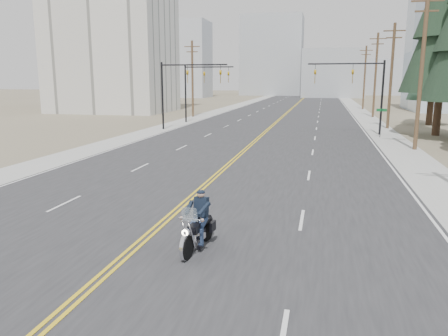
% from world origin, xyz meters
% --- Properties ---
extents(ground_plane, '(400.00, 400.00, 0.00)m').
position_xyz_m(ground_plane, '(0.00, 0.00, 0.00)').
color(ground_plane, '#776D56').
rests_on(ground_plane, ground).
extents(road, '(20.00, 200.00, 0.01)m').
position_xyz_m(road, '(0.00, 70.00, 0.01)').
color(road, '#303033').
rests_on(road, ground).
extents(sidewalk_left, '(3.00, 200.00, 0.01)m').
position_xyz_m(sidewalk_left, '(-11.50, 70.00, 0.01)').
color(sidewalk_left, '#A5A5A0').
rests_on(sidewalk_left, ground).
extents(sidewalk_right, '(3.00, 200.00, 0.01)m').
position_xyz_m(sidewalk_right, '(11.50, 70.00, 0.01)').
color(sidewalk_right, '#A5A5A0').
rests_on(sidewalk_right, ground).
extents(traffic_mast_left, '(7.10, 0.26, 7.00)m').
position_xyz_m(traffic_mast_left, '(-8.98, 32.00, 4.94)').
color(traffic_mast_left, black).
rests_on(traffic_mast_left, ground).
extents(traffic_mast_right, '(7.10, 0.26, 7.00)m').
position_xyz_m(traffic_mast_right, '(8.98, 32.00, 4.94)').
color(traffic_mast_right, black).
rests_on(traffic_mast_right, ground).
extents(traffic_mast_far, '(6.10, 0.26, 7.00)m').
position_xyz_m(traffic_mast_far, '(-9.31, 40.00, 4.87)').
color(traffic_mast_far, black).
rests_on(traffic_mast_far, ground).
extents(street_sign, '(0.90, 0.06, 2.62)m').
position_xyz_m(street_sign, '(10.80, 30.00, 1.80)').
color(street_sign, black).
rests_on(street_sign, ground).
extents(utility_pole_b, '(2.20, 0.30, 11.50)m').
position_xyz_m(utility_pole_b, '(12.50, 23.00, 5.98)').
color(utility_pole_b, brown).
rests_on(utility_pole_b, ground).
extents(utility_pole_c, '(2.20, 0.30, 11.00)m').
position_xyz_m(utility_pole_c, '(12.50, 38.00, 5.73)').
color(utility_pole_c, brown).
rests_on(utility_pole_c, ground).
extents(utility_pole_d, '(2.20, 0.30, 11.50)m').
position_xyz_m(utility_pole_d, '(12.50, 53.00, 5.98)').
color(utility_pole_d, brown).
rests_on(utility_pole_d, ground).
extents(utility_pole_e, '(2.20, 0.30, 11.00)m').
position_xyz_m(utility_pole_e, '(12.50, 70.00, 5.73)').
color(utility_pole_e, brown).
rests_on(utility_pole_e, ground).
extents(utility_pole_left, '(2.20, 0.30, 10.50)m').
position_xyz_m(utility_pole_left, '(-12.50, 48.00, 5.48)').
color(utility_pole_left, brown).
rests_on(utility_pole_left, ground).
extents(apartment_block, '(18.00, 14.00, 30.00)m').
position_xyz_m(apartment_block, '(-28.00, 55.00, 15.00)').
color(apartment_block, silver).
rests_on(apartment_block, ground).
extents(haze_bldg_a, '(14.00, 12.00, 22.00)m').
position_xyz_m(haze_bldg_a, '(-35.00, 115.00, 11.00)').
color(haze_bldg_a, '#B7BCC6').
rests_on(haze_bldg_a, ground).
extents(haze_bldg_b, '(18.00, 14.00, 14.00)m').
position_xyz_m(haze_bldg_b, '(8.00, 125.00, 7.00)').
color(haze_bldg_b, '#ADB2B7').
rests_on(haze_bldg_b, ground).
extents(haze_bldg_d, '(20.00, 15.00, 26.00)m').
position_xyz_m(haze_bldg_d, '(-12.00, 140.00, 13.00)').
color(haze_bldg_d, '#ADB2B7').
rests_on(haze_bldg_d, ground).
extents(haze_bldg_e, '(14.00, 14.00, 12.00)m').
position_xyz_m(haze_bldg_e, '(25.00, 150.00, 6.00)').
color(haze_bldg_e, '#B7BCC6').
rests_on(haze_bldg_e, ground).
extents(haze_bldg_f, '(12.00, 12.00, 16.00)m').
position_xyz_m(haze_bldg_f, '(-50.00, 130.00, 8.00)').
color(haze_bldg_f, '#ADB2B7').
rests_on(haze_bldg_f, ground).
extents(motorcyclist, '(1.25, 2.46, 1.85)m').
position_xyz_m(motorcyclist, '(1.96, 0.37, 0.92)').
color(motorcyclist, black).
rests_on(motorcyclist, ground).
extents(conifer_tall, '(7.26, 7.26, 20.17)m').
position_xyz_m(conifer_tall, '(16.16, 32.80, 11.58)').
color(conifer_tall, '#382619').
rests_on(conifer_tall, ground).
extents(conifer_far, '(5.41, 5.41, 14.50)m').
position_xyz_m(conifer_far, '(17.76, 43.14, 8.32)').
color(conifer_far, '#382619').
rests_on(conifer_far, ground).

